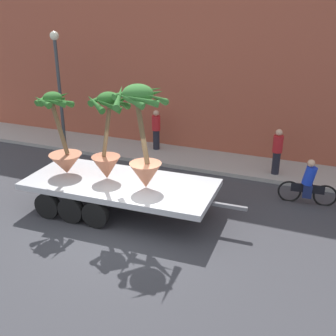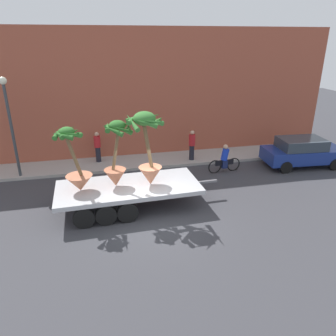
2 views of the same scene
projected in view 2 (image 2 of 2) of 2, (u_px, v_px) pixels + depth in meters
name	position (u px, v px, depth m)	size (l,w,h in m)	color
ground_plane	(153.00, 218.00, 12.54)	(60.00, 60.00, 0.00)	#38383D
sidewalk	(134.00, 162.00, 18.03)	(24.00, 2.20, 0.15)	#A39E99
building_facade	(128.00, 94.00, 18.24)	(24.00, 1.20, 7.19)	#9E4C38
flatbed_trailer	(123.00, 191.00, 13.08)	(6.85, 2.75, 0.98)	#B7BABF
potted_palm_rear	(116.00, 158.00, 12.58)	(1.30, 1.35, 2.71)	#B26647
potted_palm_middle	(76.00, 168.00, 12.23)	(1.30, 1.17, 2.60)	#C17251
potted_palm_front	(148.00, 148.00, 12.56)	(1.49, 1.53, 3.04)	#C17251
cyclist	(225.00, 160.00, 16.69)	(1.84, 0.38, 1.54)	black
parked_car	(303.00, 152.00, 17.41)	(4.42, 2.11, 1.58)	navy
pedestrian_near_gate	(98.00, 146.00, 17.58)	(0.36, 0.36, 1.71)	black
pedestrian_far_left	(192.00, 145.00, 17.88)	(0.36, 0.36, 1.71)	black
street_lamp	(9.00, 115.00, 14.93)	(0.36, 0.36, 4.83)	#383D42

